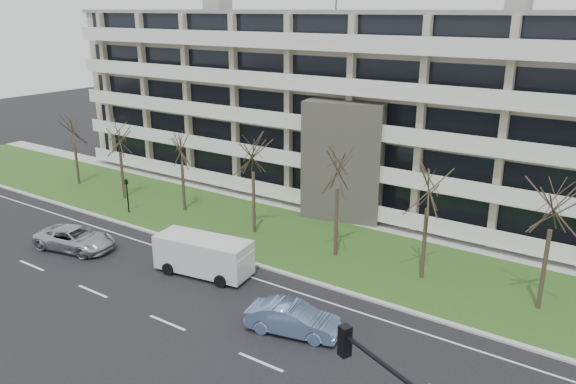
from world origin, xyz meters
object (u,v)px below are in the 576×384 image
Objects in this scene: blue_sedan at (293,319)px; pedestrian_signal at (127,191)px; silver_pickup at (75,238)px; white_van at (204,253)px.

blue_sedan is 21.54m from pedestrian_signal.
white_van reaches higher than silver_pickup.
silver_pickup is at bearing 75.36° from blue_sedan.
white_van is at bearing -89.49° from silver_pickup.
blue_sedan is 1.67× the size of pedestrian_signal.
pedestrian_signal is (-2.58, 6.74, 1.04)m from silver_pickup.
silver_pickup is at bearing -176.07° from white_van.
blue_sedan is at bearing -25.61° from white_van.
blue_sedan is at bearing -103.06° from silver_pickup.
silver_pickup is 9.93m from white_van.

